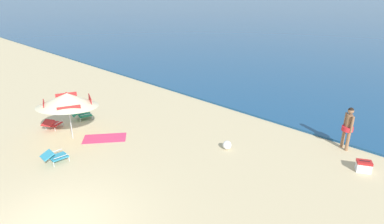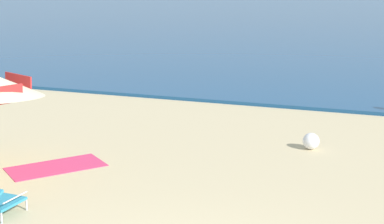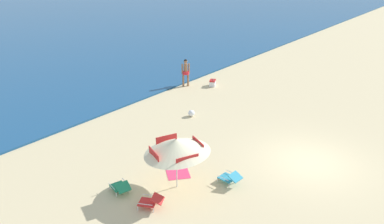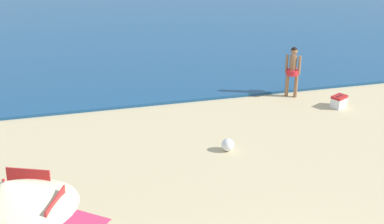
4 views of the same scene
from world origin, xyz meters
name	(u,v)px [view 1 (image 1 of 4)]	position (x,y,z in m)	size (l,w,h in m)	color
beach_umbrella_striped_main	(67,100)	(-4.97, 3.06, 1.76)	(3.36, 3.38, 2.16)	silver
lounge_chair_under_umbrella	(55,156)	(-3.49, 1.63, 0.27)	(0.61, 0.91, 0.51)	teal
lounge_chair_beside_umbrella	(52,124)	(-6.54, 2.87, 0.27)	(0.88, 1.02, 0.51)	red
lounge_chair_facing_sea	(82,114)	(-6.64, 4.40, 0.27)	(0.74, 1.00, 0.53)	#1E7F56
person_standing_near_shore	(348,125)	(3.80, 10.25, 1.02)	(0.44, 0.43, 1.77)	#8C6042
cooler_box	(364,166)	(4.93, 8.97, 0.20)	(0.60, 0.54, 0.43)	white
beach_ball	(227,145)	(0.43, 6.92, 0.18)	(0.35, 0.35, 0.35)	white
beach_towel	(105,138)	(-3.97, 4.01, 0.01)	(0.90, 1.80, 0.01)	#DB3866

